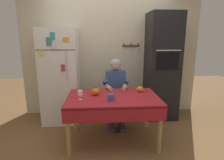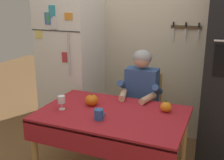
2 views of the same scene
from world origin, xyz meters
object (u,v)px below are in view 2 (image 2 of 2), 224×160
at_px(pumpkin_large, 166,107).
at_px(chair_behind_person, 144,108).
at_px(refrigerator, 72,67).
at_px(wine_glass, 62,100).
at_px(coffee_mug, 99,114).
at_px(seated_person, 140,95).
at_px(dining_table, 111,121).
at_px(pumpkin_medium, 92,100).

bearing_deg(pumpkin_large, chair_behind_person, 124.12).
xyz_separation_m(refrigerator, wine_glass, (0.46, -0.98, -0.06)).
xyz_separation_m(chair_behind_person, coffee_mug, (-0.14, -0.97, 0.28)).
height_order(coffee_mug, pumpkin_large, pumpkin_large).
xyz_separation_m(seated_person, pumpkin_large, (0.38, -0.37, 0.05)).
distance_m(refrigerator, wine_glass, 1.09).
relative_size(coffee_mug, wine_glass, 0.82).
relative_size(refrigerator, pumpkin_large, 15.02).
height_order(seated_person, pumpkin_large, seated_person).
xyz_separation_m(dining_table, wine_glass, (-0.49, -0.10, 0.18)).
height_order(chair_behind_person, pumpkin_large, chair_behind_person).
bearing_deg(pumpkin_medium, seated_person, 54.02).
distance_m(refrigerator, pumpkin_medium, 1.04).
distance_m(dining_table, pumpkin_large, 0.54).
xyz_separation_m(coffee_mug, wine_glass, (-0.44, 0.07, 0.05)).
bearing_deg(seated_person, chair_behind_person, 90.00).
bearing_deg(seated_person, refrigerator, 165.05).
relative_size(seated_person, pumpkin_large, 10.39).
relative_size(wine_glass, pumpkin_large, 1.16).
bearing_deg(refrigerator, pumpkin_large, -24.41).
bearing_deg(refrigerator, pumpkin_medium, -48.40).
xyz_separation_m(refrigerator, coffee_mug, (0.90, -1.06, -0.11)).
distance_m(refrigerator, pumpkin_large, 1.56).
distance_m(refrigerator, dining_table, 1.32).
height_order(seated_person, wine_glass, seated_person).
xyz_separation_m(coffee_mug, pumpkin_large, (0.52, 0.41, 0.00)).
distance_m(chair_behind_person, wine_glass, 1.11).
xyz_separation_m(coffee_mug, pumpkin_medium, (-0.22, 0.28, 0.01)).
bearing_deg(pumpkin_medium, chair_behind_person, 62.29).
relative_size(chair_behind_person, wine_glass, 6.71).
distance_m(refrigerator, chair_behind_person, 1.12).
height_order(refrigerator, seated_person, refrigerator).
bearing_deg(wine_glass, pumpkin_medium, 43.36).
distance_m(seated_person, pumpkin_medium, 0.61).
xyz_separation_m(dining_table, pumpkin_large, (0.47, 0.24, 0.13)).
relative_size(seated_person, pumpkin_medium, 9.15).
bearing_deg(chair_behind_person, coffee_mug, -98.38).
distance_m(chair_behind_person, pumpkin_large, 0.73).
xyz_separation_m(chair_behind_person, seated_person, (-0.00, -0.19, 0.23)).
bearing_deg(wine_glass, chair_behind_person, 56.95).
height_order(wine_glass, pumpkin_large, wine_glass).
xyz_separation_m(dining_table, chair_behind_person, (0.10, 0.79, -0.14)).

